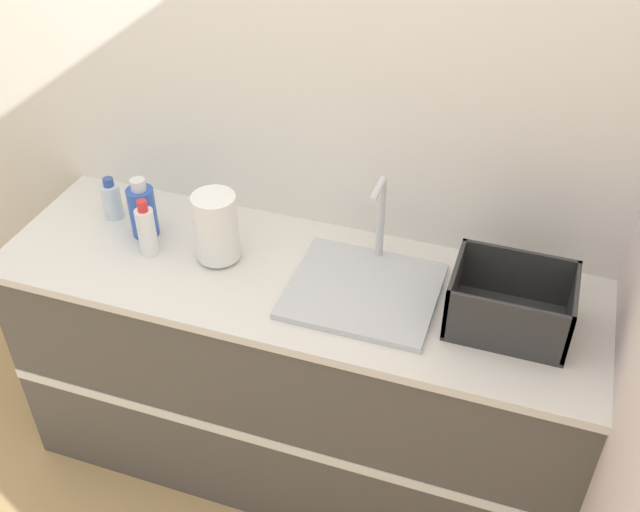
{
  "coord_description": "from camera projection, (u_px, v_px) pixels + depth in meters",
  "views": [
    {
      "loc": [
        0.65,
        -1.38,
        2.37
      ],
      "look_at": [
        0.09,
        0.27,
        1.01
      ],
      "focal_mm": 42.0,
      "sensor_mm": 36.0,
      "label": 1
    }
  ],
  "objects": [
    {
      "name": "wall_back",
      "position": [
        330.0,
        110.0,
        2.31
      ],
      "size": [
        4.29,
        0.06,
        2.6
      ],
      "color": "silver",
      "rests_on": "ground_plane"
    },
    {
      "name": "sink",
      "position": [
        364.0,
        286.0,
        2.25
      ],
      "size": [
        0.44,
        0.39,
        0.31
      ],
      "color": "silver",
      "rests_on": "counter_cabinet"
    },
    {
      "name": "bottle_white_spray",
      "position": [
        147.0,
        230.0,
        2.36
      ],
      "size": [
        0.06,
        0.06,
        0.2
      ],
      "color": "white",
      "rests_on": "counter_cabinet"
    },
    {
      "name": "counter_cabinet",
      "position": [
        299.0,
        375.0,
        2.59
      ],
      "size": [
        1.91,
        0.62,
        0.89
      ],
      "color": "#514C47",
      "rests_on": "ground_plane"
    },
    {
      "name": "bottle_blue",
      "position": [
        143.0,
        210.0,
        2.44
      ],
      "size": [
        0.09,
        0.09,
        0.21
      ],
      "color": "#2D56B7",
      "rests_on": "counter_cabinet"
    },
    {
      "name": "bottle_clear",
      "position": [
        112.0,
        200.0,
        2.53
      ],
      "size": [
        0.06,
        0.06,
        0.15
      ],
      "color": "silver",
      "rests_on": "counter_cabinet"
    },
    {
      "name": "paper_towel_roll",
      "position": [
        216.0,
        227.0,
        2.32
      ],
      "size": [
        0.14,
        0.14,
        0.23
      ],
      "color": "#4C4C51",
      "rests_on": "counter_cabinet"
    },
    {
      "name": "dish_rack",
      "position": [
        510.0,
        306.0,
        2.1
      ],
      "size": [
        0.34,
        0.26,
        0.18
      ],
      "color": "#2D2D2D",
      "rests_on": "counter_cabinet"
    }
  ]
}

